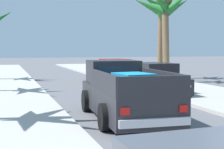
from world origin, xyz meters
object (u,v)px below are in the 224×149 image
palm_tree_right_fore (165,13)px  car_right_near (156,80)px  palm_tree_left_fore (160,11)px  car_left_mid (114,71)px  pickup_truck (123,93)px

palm_tree_right_fore → car_right_near: bearing=-121.0°
palm_tree_left_fore → car_right_near: bearing=-117.1°
car_left_mid → car_right_near: bearing=-90.2°
palm_tree_left_fore → pickup_truck: bearing=-120.6°
palm_tree_left_fore → palm_tree_right_fore: (-0.94, -2.72, -0.44)m
car_left_mid → pickup_truck: bearing=-106.9°
car_right_near → palm_tree_right_fore: 7.04m
pickup_truck → car_right_near: pickup_truck is taller
pickup_truck → car_left_mid: bearing=73.1°
car_left_mid → palm_tree_left_fore: (3.98, 1.33, 4.24)m
palm_tree_right_fore → palm_tree_left_fore: bearing=70.9°
palm_tree_left_fore → car_left_mid: bearing=-161.5°
car_right_near → car_left_mid: 6.48m
car_left_mid → palm_tree_right_fore: bearing=-24.6°
car_right_near → palm_tree_left_fore: palm_tree_left_fore is taller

